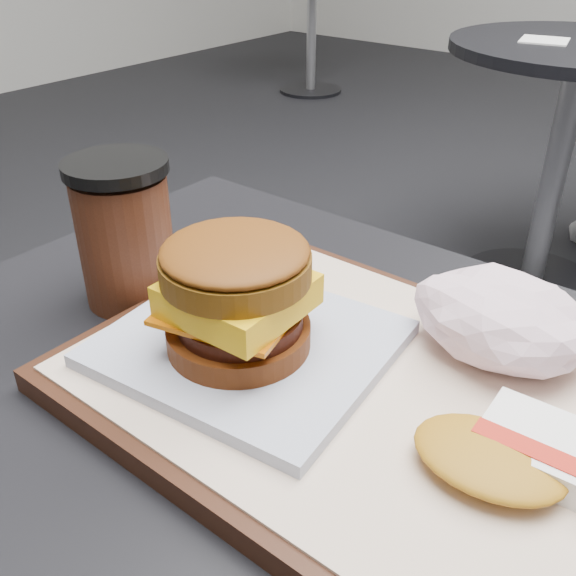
# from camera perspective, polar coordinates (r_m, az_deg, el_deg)

# --- Properties ---
(serving_tray) EXTENTS (0.38, 0.28, 0.02)m
(serving_tray) POSITION_cam_1_polar(r_m,az_deg,el_deg) (0.45, 5.91, -8.85)
(serving_tray) COLOR black
(serving_tray) RESTS_ON customer_table
(breakfast_sandwich) EXTENTS (0.21, 0.19, 0.09)m
(breakfast_sandwich) POSITION_cam_1_polar(r_m,az_deg,el_deg) (0.44, -4.22, -1.74)
(breakfast_sandwich) COLOR silver
(breakfast_sandwich) RESTS_ON serving_tray
(hash_brown) EXTENTS (0.12, 0.09, 0.02)m
(hash_brown) POSITION_cam_1_polar(r_m,az_deg,el_deg) (0.39, 20.59, -13.80)
(hash_brown) COLOR white
(hash_brown) RESTS_ON serving_tray
(crumpled_wrapper) EXTENTS (0.13, 0.10, 0.06)m
(crumpled_wrapper) POSITION_cam_1_polar(r_m,az_deg,el_deg) (0.47, 18.61, -2.63)
(crumpled_wrapper) COLOR white
(crumpled_wrapper) RESTS_ON serving_tray
(coffee_cup) EXTENTS (0.08, 0.08, 0.12)m
(coffee_cup) POSITION_cam_1_polar(r_m,az_deg,el_deg) (0.55, -14.28, 4.69)
(coffee_cup) COLOR #3F1C0F
(coffee_cup) RESTS_ON customer_table
(neighbor_table) EXTENTS (0.70, 0.70, 0.75)m
(neighbor_table) POSITION_cam_1_polar(r_m,az_deg,el_deg) (2.02, 23.58, 13.79)
(neighbor_table) COLOR black
(neighbor_table) RESTS_ON ground
(napkin) EXTENTS (0.14, 0.14, 0.00)m
(napkin) POSITION_cam_1_polar(r_m,az_deg,el_deg) (1.95, 21.84, 19.76)
(napkin) COLOR white
(napkin) RESTS_ON neighbor_table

